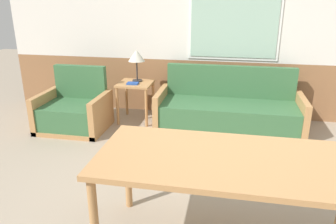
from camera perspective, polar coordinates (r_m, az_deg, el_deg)
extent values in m
plane|color=gray|center=(3.02, 9.15, -17.59)|extent=(16.00, 16.00, 0.00)
cube|color=#8E603D|center=(5.23, 10.63, 3.99)|extent=(7.20, 0.06, 0.86)
cube|color=white|center=(5.02, 11.38, 14.87)|extent=(1.33, 0.01, 1.06)
cube|color=#99BCA8|center=(5.01, 11.38, 14.87)|extent=(1.25, 0.02, 0.98)
cube|color=#B27F4C|center=(4.79, 10.23, -2.53)|extent=(2.03, 0.79, 0.06)
cube|color=#38663D|center=(4.70, 10.36, -0.46)|extent=(1.87, 0.71, 0.32)
cube|color=#38663D|center=(4.94, 10.74, 5.27)|extent=(1.87, 0.10, 0.47)
cube|color=#B27F4C|center=(4.81, -1.27, 0.83)|extent=(0.08, 0.79, 0.52)
cube|color=#B27F4C|center=(4.81, 22.06, -0.68)|extent=(0.08, 0.79, 0.52)
cube|color=#B27F4C|center=(4.90, -15.98, -2.51)|extent=(0.93, 0.74, 0.06)
cube|color=#38663D|center=(4.81, -16.29, -0.51)|extent=(0.77, 0.66, 0.32)
cube|color=#38663D|center=(4.99, -14.99, 5.12)|extent=(0.77, 0.10, 0.48)
cube|color=#B27F4C|center=(5.02, -20.55, 0.33)|extent=(0.08, 0.74, 0.52)
cube|color=#B27F4C|center=(4.64, -11.55, -0.33)|extent=(0.08, 0.74, 0.52)
cube|color=#B27F4C|center=(4.89, -5.77, 4.95)|extent=(0.49, 0.49, 0.03)
cylinder|color=#B27F4C|center=(4.85, -8.84, 1.00)|extent=(0.04, 0.04, 0.56)
cylinder|color=#B27F4C|center=(4.72, -3.87, 0.69)|extent=(0.04, 0.04, 0.56)
cylinder|color=#B27F4C|center=(5.24, -7.27, 2.50)|extent=(0.04, 0.04, 0.56)
cylinder|color=#B27F4C|center=(5.12, -2.64, 2.24)|extent=(0.04, 0.04, 0.56)
cylinder|color=#262628|center=(4.96, -5.42, 5.48)|extent=(0.15, 0.15, 0.02)
cylinder|color=#262628|center=(4.93, -5.48, 7.19)|extent=(0.02, 0.02, 0.28)
cone|color=beige|center=(4.89, -5.56, 9.78)|extent=(0.25, 0.25, 0.17)
cube|color=#234799|center=(4.81, -6.22, 4.99)|extent=(0.17, 0.13, 0.02)
cube|color=#B27F4C|center=(2.32, 11.07, -8.29)|extent=(1.89, 0.85, 0.04)
cylinder|color=#B27F4C|center=(2.95, -7.09, -10.07)|extent=(0.06, 0.06, 0.73)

